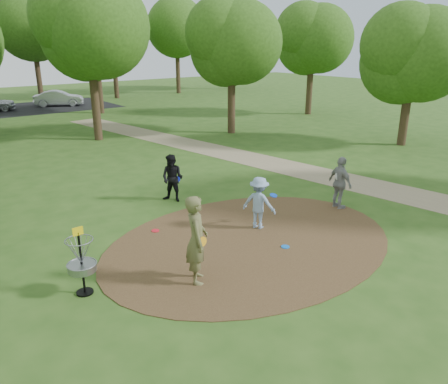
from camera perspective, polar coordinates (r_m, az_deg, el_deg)
ground at (r=11.88m, az=3.59°, el=-6.52°), size 100.00×100.00×0.00m
dirt_clearing at (r=11.87m, az=3.59°, el=-6.47°), size 8.40×8.40×0.02m
footpath at (r=17.67m, az=15.18°, el=1.54°), size 7.55×39.89×0.01m
parking_lot at (r=39.39m, az=-24.62°, el=9.87°), size 14.00×8.00×0.01m
player_observer_with_disc at (r=9.61m, az=-3.60°, el=-6.24°), size 0.80×0.89×2.03m
player_throwing_with_disc at (r=12.47m, az=4.58°, el=-1.44°), size 1.13×1.14×1.53m
player_walking_with_disc at (r=14.68m, az=-6.75°, el=1.80°), size 0.92×0.98×1.60m
player_waiting_with_disc at (r=14.39m, az=14.93°, el=1.15°), size 0.62×1.07×1.71m
disc_ground_blue at (r=11.64m, az=8.01°, el=-7.09°), size 0.22×0.22×0.02m
disc_ground_red at (r=12.61m, az=-8.96°, el=-5.00°), size 0.22×0.22×0.02m
car_right at (r=39.85m, az=-20.78°, el=11.37°), size 4.13×2.85×1.29m
disc_golf_basket at (r=9.67m, az=-18.20°, el=-8.01°), size 0.63×0.63×1.54m
tree_ring at (r=19.23m, az=-13.47°, el=18.82°), size 36.78×45.64×9.33m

